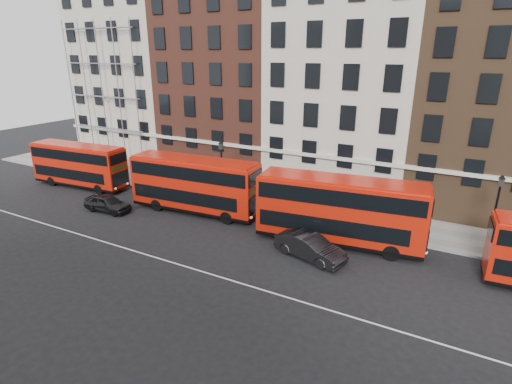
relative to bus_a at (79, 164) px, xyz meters
The scene contains 13 objects.
ground 23.56m from the bus_a, 14.01° to the right, with size 120.00×120.00×0.00m, color black.
pavement 23.36m from the bus_a, 11.97° to the left, with size 80.00×5.00×0.15m, color gray.
kerb 22.98m from the bus_a, ahead, with size 80.00×0.30×0.16m, color gray.
road_centre_line 24.12m from the bus_a, 18.64° to the right, with size 70.00×0.12×0.01m, color white.
building_terrace 26.76m from the bus_a, 28.53° to the left, with size 64.00×11.95×22.00m.
bus_a is the anchor object (origin of this frame).
bus_b 14.01m from the bus_a, ahead, with size 11.14×3.48×4.61m.
bus_c 26.24m from the bus_a, ahead, with size 11.57×4.13×4.76m.
car_rear 8.31m from the bus_a, 24.66° to the right, with size 1.68×4.17×1.42m, color black.
car_front 25.52m from the bus_a, ahead, with size 1.67×4.80×1.58m, color black.
lamp_post_left 14.89m from the bus_a, 13.34° to the left, with size 0.44×0.44×5.33m.
lamp_post_right 35.68m from the bus_a, ahead, with size 0.44×0.44×5.33m.
iron_railings 23.87m from the bus_a, 17.15° to the left, with size 6.60×0.06×1.00m, color black, non-canonical shape.
Camera 1 is at (10.50, -19.28, 12.79)m, focal length 28.00 mm.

